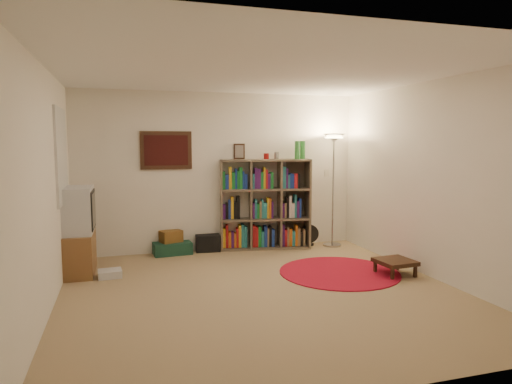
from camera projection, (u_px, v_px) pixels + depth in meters
room at (257, 183)px, 5.15m from camera, size 4.54×4.54×2.54m
bookshelf at (264, 205)px, 7.42m from camera, size 1.50×0.66×1.74m
floor_lamp at (334, 153)px, 7.45m from camera, size 0.46×0.46×1.86m
floor_fan at (309, 235)px, 7.64m from camera, size 0.31×0.18×0.35m
tv_stand at (72, 233)px, 5.93m from camera, size 0.58×0.80×1.15m
dvd_box at (110, 274)px, 5.84m from camera, size 0.31×0.26×0.10m
suitcase at (172, 248)px, 7.06m from camera, size 0.60×0.42×0.19m
wicker_basket at (171, 236)px, 7.05m from camera, size 0.37×0.32×0.18m
duffel_bag at (208, 242)px, 7.27m from camera, size 0.41×0.35×0.27m
paper_towel at (226, 243)px, 7.35m from camera, size 0.12×0.12×0.22m
red_rug at (339, 272)px, 6.05m from camera, size 1.59×1.59×0.01m
side_table at (395, 262)px, 5.93m from camera, size 0.48×0.48×0.20m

